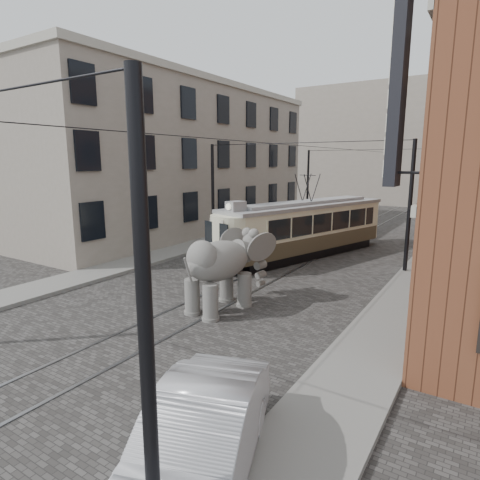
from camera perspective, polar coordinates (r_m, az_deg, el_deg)
The scene contains 10 objects.
ground at distance 16.26m, azimuth -0.29°, elevation -6.96°, with size 120.00×120.00×0.00m, color #464340.
tram_rails at distance 16.26m, azimuth -0.29°, elevation -6.92°, with size 1.54×80.00×0.02m, color slate, non-canonical shape.
sidewalk_right at distance 14.11m, azimuth 21.01°, elevation -10.26°, with size 2.00×60.00×0.15m, color slate.
sidewalk_left at distance 20.36m, azimuth -15.90°, elevation -3.45°, with size 2.00×60.00×0.15m, color slate.
stucco_building at distance 30.07m, azimuth -7.78°, elevation 10.92°, with size 7.00×24.00×10.00m, color gray.
distant_block at distance 53.69m, azimuth 24.05°, elevation 12.24°, with size 28.00×10.00×14.00m, color gray.
catenary at distance 20.04m, azimuth 7.00°, elevation 5.17°, with size 11.00×30.20×6.00m, color black, non-canonical shape.
tram at distance 21.70m, azimuth 9.40°, elevation 3.39°, with size 2.27×11.01×4.37m, color beige, non-canonical shape.
elephant at distance 13.70m, azimuth -3.03°, elevation -4.59°, with size 2.41×4.37×2.68m, color slate, non-canonical shape.
parked_car at distance 7.02m, azimuth -5.95°, elevation -26.65°, with size 1.59×4.53×1.49m, color #ADACB1.
Camera 1 is at (8.37, -13.00, 5.03)m, focal length 30.08 mm.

